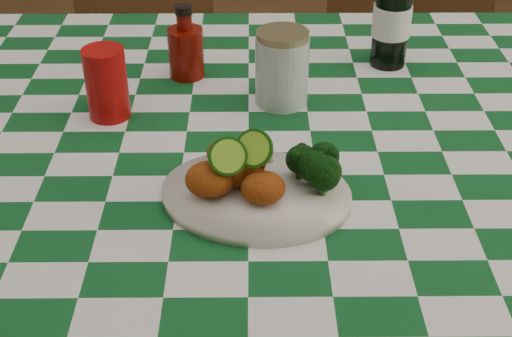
{
  "coord_description": "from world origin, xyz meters",
  "views": [
    {
      "loc": [
        0.0,
        -1.02,
        1.39
      ],
      "look_at": [
        0.01,
        -0.19,
        0.84
      ],
      "focal_mm": 50.0,
      "sensor_mm": 36.0,
      "label": 1
    }
  ],
  "objects_px": {
    "ketchup_bottle": "(185,42)",
    "plate": "(256,195)",
    "red_tumbler": "(107,83)",
    "wooden_chair_left": "(153,106)",
    "fried_chicken_pile": "(244,166)",
    "beer_bottle": "(394,4)",
    "mason_jar": "(282,68)",
    "dining_table": "(250,302)",
    "wooden_chair_right": "(388,84)"
  },
  "relations": [
    {
      "from": "dining_table",
      "to": "mason_jar",
      "type": "distance_m",
      "value": 0.47
    },
    {
      "from": "dining_table",
      "to": "wooden_chair_right",
      "type": "bearing_deg",
      "value": 62.19
    },
    {
      "from": "red_tumbler",
      "to": "beer_bottle",
      "type": "bearing_deg",
      "value": 21.5
    },
    {
      "from": "plate",
      "to": "mason_jar",
      "type": "xyz_separation_m",
      "value": [
        0.05,
        0.29,
        0.06
      ]
    },
    {
      "from": "red_tumbler",
      "to": "fried_chicken_pile",
      "type": "bearing_deg",
      "value": -46.82
    },
    {
      "from": "ketchup_bottle",
      "to": "wooden_chair_left",
      "type": "relative_size",
      "value": 0.16
    },
    {
      "from": "plate",
      "to": "ketchup_bottle",
      "type": "distance_m",
      "value": 0.42
    },
    {
      "from": "wooden_chair_left",
      "to": "wooden_chair_right",
      "type": "xyz_separation_m",
      "value": [
        0.65,
        -0.04,
        0.08
      ]
    },
    {
      "from": "ketchup_bottle",
      "to": "plate",
      "type": "bearing_deg",
      "value": -72.31
    },
    {
      "from": "dining_table",
      "to": "wooden_chair_right",
      "type": "xyz_separation_m",
      "value": [
        0.38,
        0.71,
        0.11
      ]
    },
    {
      "from": "plate",
      "to": "fried_chicken_pile",
      "type": "distance_m",
      "value": 0.05
    },
    {
      "from": "ketchup_bottle",
      "to": "dining_table",
      "type": "bearing_deg",
      "value": -60.54
    },
    {
      "from": "ketchup_bottle",
      "to": "wooden_chair_left",
      "type": "xyz_separation_m",
      "value": [
        -0.15,
        0.54,
        -0.43
      ]
    },
    {
      "from": "red_tumbler",
      "to": "wooden_chair_right",
      "type": "distance_m",
      "value": 0.96
    },
    {
      "from": "wooden_chair_left",
      "to": "ketchup_bottle",
      "type": "bearing_deg",
      "value": -82.64
    },
    {
      "from": "wooden_chair_left",
      "to": "wooden_chair_right",
      "type": "relative_size",
      "value": 0.84
    },
    {
      "from": "plate",
      "to": "ketchup_bottle",
      "type": "relative_size",
      "value": 1.96
    },
    {
      "from": "fried_chicken_pile",
      "to": "wooden_chair_right",
      "type": "distance_m",
      "value": 1.04
    },
    {
      "from": "plate",
      "to": "ketchup_bottle",
      "type": "xyz_separation_m",
      "value": [
        -0.13,
        0.4,
        0.06
      ]
    },
    {
      "from": "ketchup_bottle",
      "to": "wooden_chair_right",
      "type": "relative_size",
      "value": 0.14
    },
    {
      "from": "plate",
      "to": "red_tumbler",
      "type": "height_order",
      "value": "red_tumbler"
    },
    {
      "from": "beer_bottle",
      "to": "wooden_chair_left",
      "type": "distance_m",
      "value": 0.88
    },
    {
      "from": "fried_chicken_pile",
      "to": "wooden_chair_left",
      "type": "height_order",
      "value": "fried_chicken_pile"
    },
    {
      "from": "dining_table",
      "to": "fried_chicken_pile",
      "type": "bearing_deg",
      "value": -91.65
    },
    {
      "from": "fried_chicken_pile",
      "to": "beer_bottle",
      "type": "relative_size",
      "value": 0.53
    },
    {
      "from": "beer_bottle",
      "to": "fried_chicken_pile",
      "type": "bearing_deg",
      "value": -121.69
    },
    {
      "from": "red_tumbler",
      "to": "mason_jar",
      "type": "bearing_deg",
      "value": 9.11
    },
    {
      "from": "dining_table",
      "to": "red_tumbler",
      "type": "bearing_deg",
      "value": 167.21
    },
    {
      "from": "wooden_chair_left",
      "to": "fried_chicken_pile",
      "type": "bearing_deg",
      "value": -82.84
    },
    {
      "from": "fried_chicken_pile",
      "to": "plate",
      "type": "bearing_deg",
      "value": 0.0
    },
    {
      "from": "dining_table",
      "to": "fried_chicken_pile",
      "type": "height_order",
      "value": "fried_chicken_pile"
    },
    {
      "from": "plate",
      "to": "beer_bottle",
      "type": "bearing_deg",
      "value": 59.86
    },
    {
      "from": "red_tumbler",
      "to": "beer_bottle",
      "type": "relative_size",
      "value": 0.5
    },
    {
      "from": "fried_chicken_pile",
      "to": "mason_jar",
      "type": "height_order",
      "value": "mason_jar"
    },
    {
      "from": "mason_jar",
      "to": "wooden_chair_left",
      "type": "xyz_separation_m",
      "value": [
        -0.33,
        0.65,
        -0.43
      ]
    },
    {
      "from": "beer_bottle",
      "to": "wooden_chair_right",
      "type": "bearing_deg",
      "value": 77.14
    },
    {
      "from": "dining_table",
      "to": "wooden_chair_left",
      "type": "bearing_deg",
      "value": 109.98
    },
    {
      "from": "dining_table",
      "to": "mason_jar",
      "type": "xyz_separation_m",
      "value": [
        0.06,
        0.1,
        0.46
      ]
    },
    {
      "from": "ketchup_bottle",
      "to": "wooden_chair_right",
      "type": "height_order",
      "value": "wooden_chair_right"
    },
    {
      "from": "dining_table",
      "to": "wooden_chair_left",
      "type": "height_order",
      "value": "wooden_chair_left"
    },
    {
      "from": "mason_jar",
      "to": "beer_bottle",
      "type": "xyz_separation_m",
      "value": [
        0.21,
        0.15,
        0.06
      ]
    },
    {
      "from": "fried_chicken_pile",
      "to": "ketchup_bottle",
      "type": "bearing_deg",
      "value": 105.52
    },
    {
      "from": "red_tumbler",
      "to": "dining_table",
      "type": "bearing_deg",
      "value": -12.79
    },
    {
      "from": "ketchup_bottle",
      "to": "mason_jar",
      "type": "bearing_deg",
      "value": -31.02
    },
    {
      "from": "red_tumbler",
      "to": "mason_jar",
      "type": "relative_size",
      "value": 0.93
    },
    {
      "from": "red_tumbler",
      "to": "wooden_chair_left",
      "type": "distance_m",
      "value": 0.81
    },
    {
      "from": "mason_jar",
      "to": "red_tumbler",
      "type": "bearing_deg",
      "value": -170.89
    },
    {
      "from": "plate",
      "to": "fried_chicken_pile",
      "type": "xyz_separation_m",
      "value": [
        -0.02,
        0.0,
        0.05
      ]
    },
    {
      "from": "plate",
      "to": "wooden_chair_left",
      "type": "distance_m",
      "value": 1.05
    },
    {
      "from": "red_tumbler",
      "to": "wooden_chair_left",
      "type": "xyz_separation_m",
      "value": [
        -0.03,
        0.69,
        -0.42
      ]
    }
  ]
}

